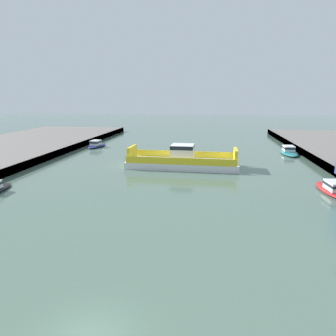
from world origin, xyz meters
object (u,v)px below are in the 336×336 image
at_px(moored_boat_mid_right, 289,151).
at_px(moored_boat_far_left, 334,188).
at_px(moored_boat_near_left, 96,144).
at_px(chain_ferry, 182,161).

xyz_separation_m(moored_boat_mid_right, moored_boat_far_left, (-0.97, -26.41, -0.05)).
height_order(moored_boat_near_left, moored_boat_mid_right, moored_boat_mid_right).
height_order(chain_ferry, moored_boat_far_left, chain_ferry).
distance_m(moored_boat_near_left, moored_boat_mid_right, 42.26).
distance_m(moored_boat_near_left, moored_boat_far_left, 50.87).
height_order(moored_boat_mid_right, moored_boat_far_left, moored_boat_mid_right).
bearing_deg(moored_boat_near_left, moored_boat_mid_right, -4.76).
bearing_deg(moored_boat_mid_right, chain_ferry, -143.79).
bearing_deg(moored_boat_far_left, moored_boat_mid_right, 87.89).
distance_m(moored_boat_mid_right, moored_boat_far_left, 26.43).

